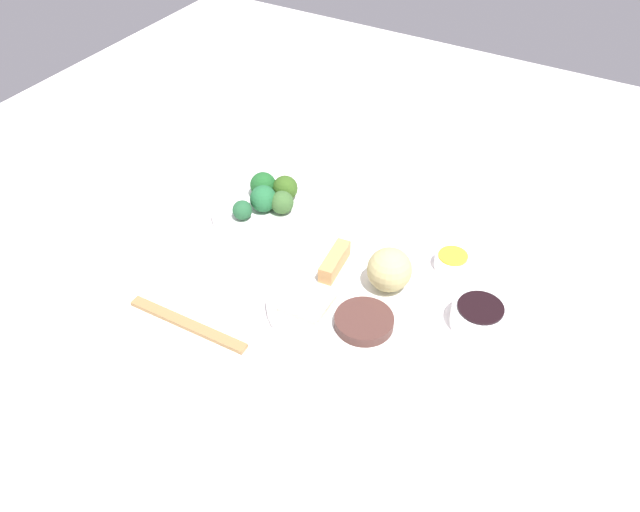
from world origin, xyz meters
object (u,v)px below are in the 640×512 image
sauce_ramekin_hot_mustard (452,262)px  chopsticks_pair (188,324)px  main_plate (348,299)px  soy_sauce_bowl (479,316)px  broccoli_plate (267,211)px

sauce_ramekin_hot_mustard → chopsticks_pair: 0.49m
main_plate → sauce_ramekin_hot_mustard: (0.12, 0.18, 0.00)m
chopsticks_pair → sauce_ramekin_hot_mustard: bearing=47.7°
sauce_ramekin_hot_mustard → soy_sauce_bowl: bearing=-51.3°
chopsticks_pair → soy_sauce_bowl: bearing=30.5°
broccoli_plate → sauce_ramekin_hot_mustard: bearing=5.6°
sauce_ramekin_hot_mustard → chopsticks_pair: bearing=-132.3°
sauce_ramekin_hot_mustard → broccoli_plate: bearing=-174.4°
main_plate → chopsticks_pair: 0.28m
sauce_ramekin_hot_mustard → chopsticks_pair: (-0.33, -0.36, -0.01)m
soy_sauce_bowl → sauce_ramekin_hot_mustard: size_ratio=1.43×
main_plate → soy_sauce_bowl: 0.22m
broccoli_plate → soy_sauce_bowl: (0.48, -0.08, 0.01)m
main_plate → chopsticks_pair: bearing=-138.2°
main_plate → soy_sauce_bowl: (0.21, 0.06, 0.01)m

